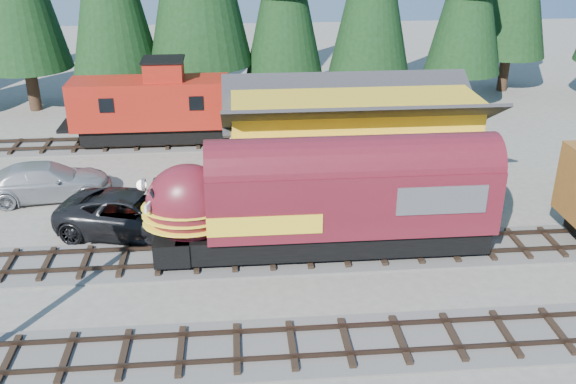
{
  "coord_description": "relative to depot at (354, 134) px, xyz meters",
  "views": [
    {
      "loc": [
        -5.8,
        -18.9,
        13.31
      ],
      "look_at": [
        -3.81,
        4.0,
        2.9
      ],
      "focal_mm": 40.0,
      "sensor_mm": 36.0,
      "label": 1
    }
  ],
  "objects": [
    {
      "name": "track_spur",
      "position": [
        -10.0,
        7.5,
        -2.9
      ],
      "size": [
        32.0,
        3.2,
        0.33
      ],
      "color": "#4C4947",
      "rests_on": "ground"
    },
    {
      "name": "depot",
      "position": [
        0.0,
        0.0,
        0.0
      ],
      "size": [
        12.8,
        7.0,
        5.3
      ],
      "color": "gold",
      "rests_on": "ground"
    },
    {
      "name": "pickup_truck_b",
      "position": [
        -15.09,
        0.22,
        -2.07
      ],
      "size": [
        6.44,
        3.42,
        1.78
      ],
      "primitive_type": "imported",
      "rotation": [
        0.0,
        0.0,
        1.73
      ],
      "color": "#999BA0",
      "rests_on": "ground"
    },
    {
      "name": "locomotive",
      "position": [
        -2.74,
        -6.5,
        -0.68
      ],
      "size": [
        14.11,
        2.8,
        3.84
      ],
      "color": "black",
      "rests_on": "ground"
    },
    {
      "name": "pickup_truck_a",
      "position": [
        -10.19,
        -3.97,
        -2.01
      ],
      "size": [
        7.41,
        4.76,
        1.9
      ],
      "primitive_type": "imported",
      "rotation": [
        0.0,
        0.0,
        1.32
      ],
      "color": "black",
      "rests_on": "ground"
    },
    {
      "name": "ground",
      "position": [
        0.0,
        -10.5,
        -2.96
      ],
      "size": [
        120.0,
        120.0,
        0.0
      ],
      "primitive_type": "plane",
      "color": "#6B665B",
      "rests_on": "ground"
    },
    {
      "name": "caboose",
      "position": [
        -10.63,
        7.5,
        -0.58
      ],
      "size": [
        9.14,
        2.65,
        4.75
      ],
      "color": "black",
      "rests_on": "ground"
    }
  ]
}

